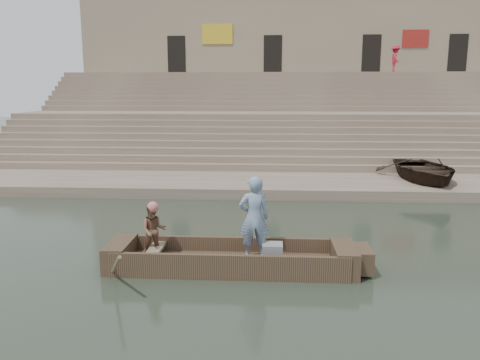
# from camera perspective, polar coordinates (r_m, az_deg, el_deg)

# --- Properties ---
(ground) EXTENTS (120.00, 120.00, 0.00)m
(ground) POSITION_cam_1_polar(r_m,az_deg,el_deg) (11.80, 14.48, -9.36)
(ground) COLOR #252F23
(ground) RESTS_ON ground
(lower_landing) EXTENTS (32.00, 4.00, 0.40)m
(lower_landing) POSITION_cam_1_polar(r_m,az_deg,el_deg) (19.38, 10.08, -0.65)
(lower_landing) COLOR gray
(lower_landing) RESTS_ON ground
(mid_landing) EXTENTS (32.00, 3.00, 2.80)m
(mid_landing) POSITION_cam_1_polar(r_m,az_deg,el_deg) (26.59, 8.34, 5.11)
(mid_landing) COLOR gray
(mid_landing) RESTS_ON ground
(upper_landing) EXTENTS (32.00, 3.00, 5.20)m
(upper_landing) POSITION_cam_1_polar(r_m,az_deg,el_deg) (33.47, 7.40, 8.35)
(upper_landing) COLOR gray
(upper_landing) RESTS_ON ground
(ghat_steps) EXTENTS (32.00, 11.00, 5.20)m
(ghat_steps) POSITION_cam_1_polar(r_m,az_deg,el_deg) (28.23, 8.08, 6.26)
(ghat_steps) COLOR gray
(ghat_steps) RESTS_ON ground
(building_wall) EXTENTS (32.00, 5.07, 11.20)m
(building_wall) POSITION_cam_1_polar(r_m,az_deg,el_deg) (37.46, 7.10, 13.21)
(building_wall) COLOR gray
(building_wall) RESTS_ON ground
(main_rowboat) EXTENTS (5.00, 1.30, 0.22)m
(main_rowboat) POSITION_cam_1_polar(r_m,az_deg,el_deg) (10.83, -1.13, -10.24)
(main_rowboat) COLOR brown
(main_rowboat) RESTS_ON ground
(rowboat_trim) EXTENTS (6.04, 2.63, 1.90)m
(rowboat_trim) POSITION_cam_1_polar(r_m,az_deg,el_deg) (10.74, -0.02, -9.29)
(rowboat_trim) COLOR brown
(rowboat_trim) RESTS_ON ground
(standing_man) EXTENTS (0.77, 0.58, 1.91)m
(standing_man) POSITION_cam_1_polar(r_m,az_deg,el_deg) (10.60, 1.72, -4.62)
(standing_man) COLOR #22507F
(standing_man) RESTS_ON main_rowboat
(rowing_man) EXTENTS (0.70, 0.60, 1.23)m
(rowing_man) POSITION_cam_1_polar(r_m,az_deg,el_deg) (10.99, -10.46, -6.08)
(rowing_man) COLOR #20623C
(rowing_man) RESTS_ON main_rowboat
(television) EXTENTS (0.46, 0.42, 0.40)m
(television) POSITION_cam_1_polar(r_m,az_deg,el_deg) (10.69, 3.91, -8.77)
(television) COLOR gray
(television) RESTS_ON main_rowboat
(beached_rowboat) EXTENTS (3.33, 4.53, 0.91)m
(beached_rowboat) POSITION_cam_1_polar(r_m,az_deg,el_deg) (20.46, 21.49, 1.23)
(beached_rowboat) COLOR #2D2116
(beached_rowboat) RESTS_ON lower_landing
(pedestrian) EXTENTS (0.69, 1.15, 1.75)m
(pedestrian) POSITION_cam_1_polar(r_m,az_deg,el_deg) (33.72, 18.40, 13.83)
(pedestrian) COLOR #AF1D2C
(pedestrian) RESTS_ON upper_landing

